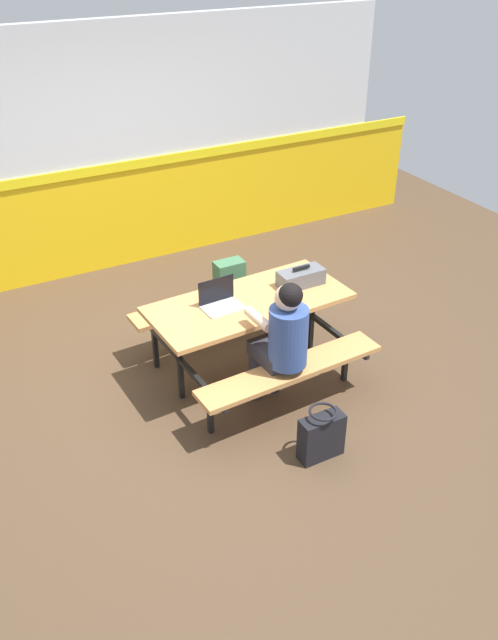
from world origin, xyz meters
The scene contains 8 objects.
ground_plane centered at (0.00, 0.00, -0.01)m, with size 10.00×10.00×0.02m, color #4C3826.
accent_backdrop centered at (0.00, 2.60, 1.25)m, with size 8.00×0.14×2.60m.
picnic_table_main centered at (0.34, 0.00, 0.57)m, with size 1.71×1.63×0.74m.
student_nearer centered at (0.33, -0.56, 0.71)m, with size 0.37×0.53×1.21m.
laptop_silver centered at (0.09, 0.03, 0.79)m, with size 0.33×0.24×0.22m.
toolbox_grey centered at (0.85, 0.03, 0.81)m, with size 0.40×0.18×0.18m.
backpack_dark centered at (0.78, 1.25, 0.22)m, with size 0.30×0.22×0.44m.
tote_bag_bright centered at (0.31, -1.17, 0.19)m, with size 0.34×0.21×0.43m.
Camera 1 is at (-1.91, -4.16, 3.48)m, focal length 37.25 mm.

